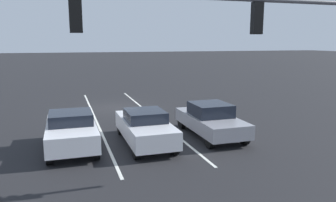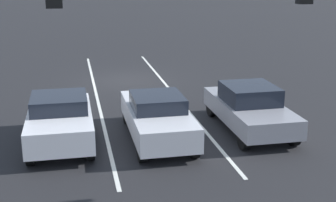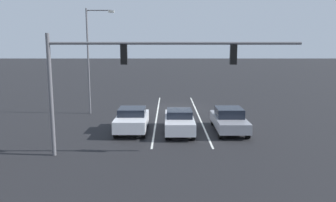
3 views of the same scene
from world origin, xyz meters
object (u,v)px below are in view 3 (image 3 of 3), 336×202
object	(u,v)px
car_gray_leftlane_front	(229,120)
car_silver_midlane_front	(179,121)
traffic_signal_gantry	(130,66)
street_lamp_right_shoulder	(91,54)
car_white_rightlane_front	(132,120)

from	to	relation	value
car_gray_leftlane_front	car_silver_midlane_front	bearing A→B (deg)	4.81
traffic_signal_gantry	street_lamp_right_shoulder	xyz separation A→B (m)	(4.29, -10.44, 0.34)
car_white_rightlane_front	car_gray_leftlane_front	bearing A→B (deg)	-179.14
traffic_signal_gantry	car_silver_midlane_front	bearing A→B (deg)	-120.09
car_silver_midlane_front	car_gray_leftlane_front	world-z (taller)	car_gray_leftlane_front
car_silver_midlane_front	traffic_signal_gantry	world-z (taller)	traffic_signal_gantry
car_silver_midlane_front	car_white_rightlane_front	bearing A→B (deg)	-3.36
car_silver_midlane_front	traffic_signal_gantry	distance (m)	6.40
traffic_signal_gantry	car_white_rightlane_front	bearing A→B (deg)	-84.45
car_white_rightlane_front	car_gray_leftlane_front	world-z (taller)	car_gray_leftlane_front
car_white_rightlane_front	street_lamp_right_shoulder	xyz separation A→B (m)	(3.84, -5.79, 4.06)
car_silver_midlane_front	street_lamp_right_shoulder	distance (m)	9.99
car_silver_midlane_front	car_white_rightlane_front	world-z (taller)	car_white_rightlane_front
car_gray_leftlane_front	street_lamp_right_shoulder	distance (m)	12.31
street_lamp_right_shoulder	car_white_rightlane_front	bearing A→B (deg)	123.51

